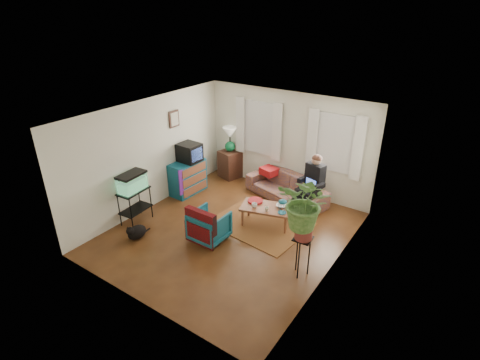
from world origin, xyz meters
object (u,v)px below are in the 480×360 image
Objects in this scene: coffee_table at (266,216)px; plant_stand at (301,256)px; side_table at (230,164)px; sofa at (286,184)px; armchair at (209,224)px; dresser at (188,177)px; aquarium_stand at (135,206)px.

coffee_table is 1.77m from plant_stand.
sofa is at bearing -8.62° from side_table.
coffee_table is (0.69, 1.15, -0.13)m from armchair.
sofa is 2.52m from armchair.
side_table is 0.80× the size of dresser.
side_table is 3.12m from armchair.
side_table is 0.97× the size of plant_stand.
dresser is at bearing 158.96° from coffee_table.
aquarium_stand is 3.88m from plant_stand.
plant_stand is (2.06, 0.05, 0.04)m from armchair.
aquarium_stand is at bearing 12.20° from armchair.
sofa is 3.64m from aquarium_stand.
side_table is at bearing 79.20° from aquarium_stand.
aquarium_stand is at bearing -173.72° from plant_stand.
plant_stand is at bearing -16.30° from dresser.
coffee_table is 1.39× the size of plant_stand.
armchair is (1.45, -2.77, -0.03)m from side_table.
sofa is 2.90m from plant_stand.
armchair is at bearing -34.81° from dresser.
dresser reaches higher than aquarium_stand.
aquarium_stand reaches higher than coffee_table.
sofa reaches higher than armchair.
aquarium_stand is at bearing -113.74° from sofa.
side_table is 3.16m from aquarium_stand.
dresser is 1.34× the size of armchair.
dresser reaches higher than sofa.
dresser reaches higher than armchair.
dresser is 0.87× the size of coffee_table.
plant_stand is at bearing -178.19° from armchair.
coffee_table is at bearing -37.21° from side_table.
aquarium_stand is 1.84m from armchair.
side_table is 0.97× the size of aquarium_stand.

